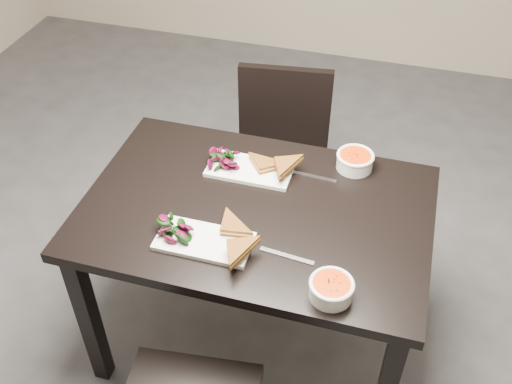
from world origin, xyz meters
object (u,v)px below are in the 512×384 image
plate_near (204,241)px  plate_far (250,170)px  table (256,227)px  soup_bowl_near (331,288)px  chair_far (281,151)px  soup_bowl_far (355,160)px

plate_near → plate_far: (0.04, 0.39, 0.00)m
table → soup_bowl_near: 0.46m
table → plate_far: plate_far is taller
plate_far → soup_bowl_near: bearing=-51.3°
plate_near → soup_bowl_near: 0.44m
plate_near → plate_far: 0.39m
chair_far → soup_bowl_far: bearing=-51.8°
chair_far → soup_bowl_far: size_ratio=6.08×
soup_bowl_near → plate_far: soup_bowl_near is taller
chair_far → table: bearing=-90.9°
chair_far → soup_bowl_far: chair_far is taller
chair_far → plate_near: 0.92m
table → soup_bowl_far: 0.45m
table → plate_near: size_ratio=3.87×
plate_near → plate_far: size_ratio=1.00×
soup_bowl_near → table: bearing=135.8°
soup_bowl_near → plate_far: (-0.39, 0.49, -0.03)m
chair_far → soup_bowl_near: (0.39, -0.98, 0.30)m
table → chair_far: 0.69m
plate_far → soup_bowl_far: 0.39m
plate_far → plate_near: bearing=-95.6°
table → soup_bowl_near: bearing=-44.2°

